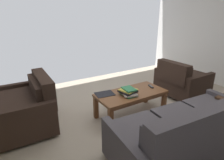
{
  "coord_description": "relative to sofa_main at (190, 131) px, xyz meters",
  "views": [
    {
      "loc": [
        1.81,
        2.18,
        1.75
      ],
      "look_at": [
        0.62,
        0.26,
        0.93
      ],
      "focal_mm": 29.83,
      "sensor_mm": 36.0,
      "label": 1
    }
  ],
  "objects": [
    {
      "name": "book_stack",
      "position": [
        0.13,
        -1.13,
        0.15
      ],
      "size": [
        0.3,
        0.34,
        0.12
      ],
      "color": "#337F51",
      "rests_on": "coffee_table"
    },
    {
      "name": "coffee_table",
      "position": [
        0.02,
        -1.18,
        0.02
      ],
      "size": [
        1.23,
        0.58,
        0.44
      ],
      "color": "brown",
      "rests_on": "ground"
    },
    {
      "name": "sofa_main",
      "position": [
        0.0,
        0.0,
        0.0
      ],
      "size": [
        2.05,
        1.0,
        0.83
      ],
      "color": "black",
      "rests_on": "ground"
    },
    {
      "name": "loose_magazine",
      "position": [
        0.45,
        -1.36,
        0.09
      ],
      "size": [
        0.35,
        0.29,
        0.01
      ],
      "primitive_type": "cube",
      "rotation": [
        0.0,
        0.0,
        1.42
      ],
      "color": "black",
      "rests_on": "coffee_table"
    },
    {
      "name": "tv_remote",
      "position": [
        -0.45,
        -1.19,
        0.1
      ],
      "size": [
        0.09,
        0.17,
        0.02
      ],
      "color": "black",
      "rests_on": "coffee_table"
    },
    {
      "name": "loveseat_near",
      "position": [
        1.65,
        -1.77,
        0.0
      ],
      "size": [
        0.88,
        1.12,
        0.83
      ],
      "color": "black",
      "rests_on": "ground"
    },
    {
      "name": "ground_plane",
      "position": [
        0.06,
        -1.01,
        -0.36
      ],
      "size": [
        5.82,
        4.85,
        0.01
      ],
      "primitive_type": "cube",
      "color": "tan"
    },
    {
      "name": "armchair_side",
      "position": [
        -1.43,
        -1.29,
        -0.01
      ],
      "size": [
        0.84,
        0.95,
        0.8
      ],
      "color": "black",
      "rests_on": "ground"
    }
  ]
}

